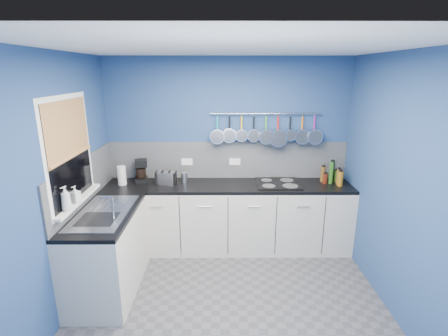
{
  "coord_description": "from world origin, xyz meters",
  "views": [
    {
      "loc": [
        -0.06,
        -2.92,
        2.31
      ],
      "look_at": [
        -0.05,
        0.75,
        1.25
      ],
      "focal_mm": 26.93,
      "sensor_mm": 36.0,
      "label": 1
    }
  ],
  "objects_px": {
    "soap_bottle_b": "(75,194)",
    "coffee_maker": "(141,171)",
    "canister": "(184,177)",
    "paper_towel": "(122,175)",
    "hob": "(278,183)",
    "soap_bottle_a": "(66,199)",
    "toaster": "(166,178)"
  },
  "relations": [
    {
      "from": "paper_towel",
      "to": "toaster",
      "type": "relative_size",
      "value": 0.97
    },
    {
      "from": "paper_towel",
      "to": "coffee_maker",
      "type": "relative_size",
      "value": 0.83
    },
    {
      "from": "toaster",
      "to": "hob",
      "type": "xyz_separation_m",
      "value": [
        1.45,
        -0.0,
        -0.07
      ]
    },
    {
      "from": "soap_bottle_a",
      "to": "coffee_maker",
      "type": "height_order",
      "value": "soap_bottle_a"
    },
    {
      "from": "canister",
      "to": "soap_bottle_a",
      "type": "bearing_deg",
      "value": -126.16
    },
    {
      "from": "soap_bottle_b",
      "to": "coffee_maker",
      "type": "bearing_deg",
      "value": 70.68
    },
    {
      "from": "paper_towel",
      "to": "hob",
      "type": "bearing_deg",
      "value": 0.49
    },
    {
      "from": "coffee_maker",
      "to": "paper_towel",
      "type": "bearing_deg",
      "value": -165.71
    },
    {
      "from": "coffee_maker",
      "to": "toaster",
      "type": "bearing_deg",
      "value": -29.51
    },
    {
      "from": "soap_bottle_a",
      "to": "canister",
      "type": "bearing_deg",
      "value": 53.84
    },
    {
      "from": "soap_bottle_a",
      "to": "hob",
      "type": "distance_m",
      "value": 2.51
    },
    {
      "from": "soap_bottle_b",
      "to": "toaster",
      "type": "xyz_separation_m",
      "value": [
        0.73,
        1.01,
        -0.16
      ]
    },
    {
      "from": "paper_towel",
      "to": "canister",
      "type": "bearing_deg",
      "value": 8.4
    },
    {
      "from": "soap_bottle_a",
      "to": "paper_towel",
      "type": "xyz_separation_m",
      "value": [
        0.17,
        1.19,
        -0.15
      ]
    },
    {
      "from": "toaster",
      "to": "hob",
      "type": "distance_m",
      "value": 1.46
    },
    {
      "from": "soap_bottle_a",
      "to": "coffee_maker",
      "type": "bearing_deg",
      "value": 73.45
    },
    {
      "from": "coffee_maker",
      "to": "canister",
      "type": "height_order",
      "value": "coffee_maker"
    },
    {
      "from": "paper_towel",
      "to": "toaster",
      "type": "height_order",
      "value": "paper_towel"
    },
    {
      "from": "coffee_maker",
      "to": "toaster",
      "type": "xyz_separation_m",
      "value": [
        0.34,
        -0.1,
        -0.07
      ]
    },
    {
      "from": "paper_towel",
      "to": "toaster",
      "type": "distance_m",
      "value": 0.57
    },
    {
      "from": "paper_towel",
      "to": "coffee_maker",
      "type": "xyz_separation_m",
      "value": [
        0.22,
        0.12,
        0.03
      ]
    },
    {
      "from": "canister",
      "to": "hob",
      "type": "bearing_deg",
      "value": -4.61
    },
    {
      "from": "toaster",
      "to": "soap_bottle_a",
      "type": "bearing_deg",
      "value": -106.41
    },
    {
      "from": "coffee_maker",
      "to": "toaster",
      "type": "height_order",
      "value": "coffee_maker"
    },
    {
      "from": "soap_bottle_b",
      "to": "coffee_maker",
      "type": "distance_m",
      "value": 1.18
    },
    {
      "from": "toaster",
      "to": "hob",
      "type": "relative_size",
      "value": 0.44
    },
    {
      "from": "soap_bottle_a",
      "to": "soap_bottle_b",
      "type": "height_order",
      "value": "soap_bottle_a"
    },
    {
      "from": "soap_bottle_a",
      "to": "paper_towel",
      "type": "height_order",
      "value": "soap_bottle_a"
    },
    {
      "from": "canister",
      "to": "paper_towel",
      "type": "bearing_deg",
      "value": -171.6
    },
    {
      "from": "paper_towel",
      "to": "canister",
      "type": "relative_size",
      "value": 1.97
    },
    {
      "from": "soap_bottle_b",
      "to": "paper_towel",
      "type": "xyz_separation_m",
      "value": [
        0.17,
        0.99,
        -0.11
      ]
    },
    {
      "from": "soap_bottle_a",
      "to": "coffee_maker",
      "type": "xyz_separation_m",
      "value": [
        0.39,
        1.31,
        -0.12
      ]
    }
  ]
}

